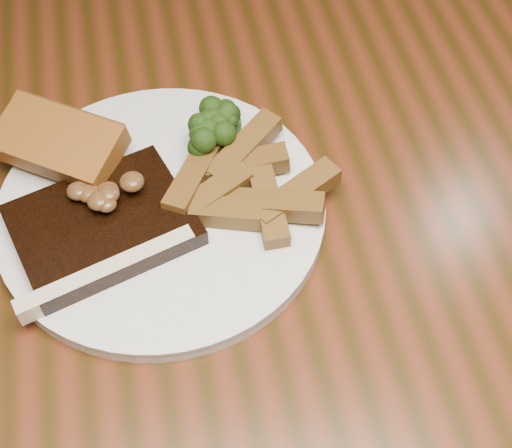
{
  "coord_description": "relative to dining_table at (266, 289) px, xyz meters",
  "views": [
    {
      "loc": [
        -0.09,
        -0.36,
        1.29
      ],
      "look_at": [
        -0.01,
        -0.0,
        0.78
      ],
      "focal_mm": 50.0,
      "sensor_mm": 36.0,
      "label": 1
    }
  ],
  "objects": [
    {
      "name": "broccoli_cluster",
      "position": [
        -0.03,
        0.11,
        0.12
      ],
      "size": [
        0.07,
        0.07,
        0.04
      ],
      "primitive_type": null,
      "color": "#223D0D",
      "rests_on": "plate"
    },
    {
      "name": "plate",
      "position": [
        -0.09,
        0.05,
        0.1
      ],
      "size": [
        0.33,
        0.33,
        0.01
      ],
      "primitive_type": "cylinder",
      "rotation": [
        0.0,
        0.0,
        -0.09
      ],
      "color": "silver",
      "rests_on": "dining_table"
    },
    {
      "name": "steak_bone",
      "position": [
        -0.14,
        -0.03,
        0.11
      ],
      "size": [
        0.16,
        0.06,
        0.02
      ],
      "primitive_type": "cube",
      "rotation": [
        0.0,
        0.0,
        0.3
      ],
      "color": "beige",
      "rests_on": "plate"
    },
    {
      "name": "chair_far",
      "position": [
        0.11,
        0.6,
        -0.14
      ],
      "size": [
        0.5,
        0.5,
        0.94
      ],
      "rotation": [
        0.0,
        0.0,
        3.29
      ],
      "color": "black",
      "rests_on": "ground"
    },
    {
      "name": "mushroom_pile",
      "position": [
        -0.14,
        0.04,
        0.14
      ],
      "size": [
        0.06,
        0.06,
        0.03
      ],
      "primitive_type": null,
      "color": "brown",
      "rests_on": "steak"
    },
    {
      "name": "dining_table",
      "position": [
        0.0,
        0.0,
        0.0
      ],
      "size": [
        1.6,
        0.9,
        0.75
      ],
      "color": "#4E200F",
      "rests_on": "ground"
    },
    {
      "name": "garlic_bread",
      "position": [
        -0.18,
        0.12,
        0.12
      ],
      "size": [
        0.13,
        0.12,
        0.03
      ],
      "primitive_type": "cube",
      "rotation": [
        0.0,
        0.0,
        -0.61
      ],
      "color": "brown",
      "rests_on": "plate"
    },
    {
      "name": "steak",
      "position": [
        -0.14,
        0.03,
        0.12
      ],
      "size": [
        0.18,
        0.16,
        0.02
      ],
      "primitive_type": "cube",
      "rotation": [
        0.0,
        0.0,
        0.3
      ],
      "color": "black",
      "rests_on": "plate"
    },
    {
      "name": "potato_wedges",
      "position": [
        -0.01,
        0.03,
        0.12
      ],
      "size": [
        0.12,
        0.12,
        0.02
      ],
      "primitive_type": null,
      "color": "brown",
      "rests_on": "plate"
    }
  ]
}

